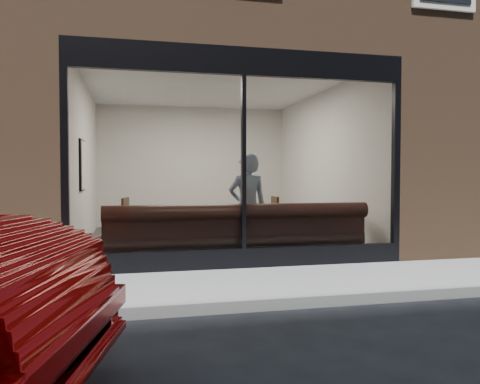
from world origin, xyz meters
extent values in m
plane|color=black|center=(0.00, 0.00, 0.00)|extent=(120.00, 120.00, 0.00)
cube|color=gray|center=(0.00, 1.00, 0.01)|extent=(40.00, 2.00, 0.01)
cube|color=gray|center=(0.00, -0.05, 0.06)|extent=(40.00, 0.10, 0.12)
cube|color=brown|center=(-3.75, 8.00, 1.60)|extent=(2.50, 12.00, 3.20)
cube|color=brown|center=(3.75, 8.00, 1.60)|extent=(2.50, 12.00, 3.20)
cube|color=brown|center=(0.00, 11.00, 1.60)|extent=(5.00, 6.00, 3.20)
plane|color=#2D2D30|center=(0.00, 5.00, 0.02)|extent=(6.00, 6.00, 0.00)
plane|color=white|center=(0.00, 5.00, 3.19)|extent=(6.00, 6.00, 0.00)
plane|color=silver|center=(0.00, 7.99, 1.60)|extent=(5.00, 0.00, 5.00)
plane|color=silver|center=(-2.49, 5.00, 1.60)|extent=(0.00, 6.00, 6.00)
plane|color=silver|center=(2.49, 5.00, 1.60)|extent=(0.00, 6.00, 6.00)
cube|color=black|center=(0.00, 2.05, 0.15)|extent=(5.00, 0.10, 0.30)
cube|color=black|center=(0.00, 2.05, 3.00)|extent=(5.00, 0.10, 0.40)
cube|color=black|center=(0.00, 2.05, 1.55)|extent=(0.06, 0.10, 2.50)
plane|color=white|center=(0.00, 2.02, 1.55)|extent=(4.80, 0.00, 4.80)
cube|color=#3C1D16|center=(0.00, 2.45, 0.23)|extent=(4.00, 0.55, 0.45)
imported|color=#A0BAD6|center=(0.21, 2.65, 0.85)|extent=(0.64, 0.44, 1.70)
cube|color=black|center=(-0.83, 3.02, 0.74)|extent=(0.73, 0.73, 0.04)
cube|color=black|center=(1.93, 3.00, 0.74)|extent=(0.67, 0.67, 0.04)
cube|color=black|center=(-1.90, 4.36, 0.24)|extent=(0.52, 0.52, 0.04)
cube|color=black|center=(0.95, 4.20, 0.24)|extent=(0.39, 0.39, 0.04)
cube|color=white|center=(-2.45, 4.37, 1.54)|extent=(0.02, 0.65, 0.87)
camera|label=1|loc=(-1.55, -4.55, 1.36)|focal=35.00mm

